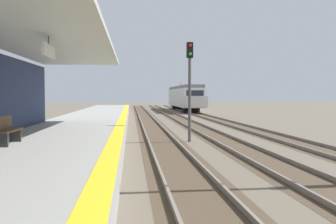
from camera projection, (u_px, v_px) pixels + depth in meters
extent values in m
cube|color=#999993|center=(59.00, 147.00, 13.01)|extent=(5.00, 80.00, 0.90)
cube|color=yellow|center=(117.00, 134.00, 13.23)|extent=(0.50, 80.00, 0.01)
cube|color=#B2B2AD|center=(12.00, 18.00, 8.19)|extent=(4.40, 24.00, 0.16)
cube|color=white|center=(49.00, 51.00, 10.25)|extent=(0.08, 1.40, 0.36)
cylinder|color=#333333|center=(49.00, 40.00, 10.23)|extent=(0.03, 0.03, 0.27)
cube|color=#4C3D2D|center=(162.00, 142.00, 17.49)|extent=(2.34, 120.00, 0.01)
cube|color=slate|center=(148.00, 141.00, 17.40)|extent=(0.08, 120.00, 0.15)
cube|color=slate|center=(176.00, 140.00, 17.56)|extent=(0.08, 120.00, 0.15)
cube|color=#4C3D2D|center=(225.00, 141.00, 17.86)|extent=(2.34, 120.00, 0.01)
cube|color=slate|center=(212.00, 140.00, 17.78)|extent=(0.08, 120.00, 0.15)
cube|color=slate|center=(238.00, 139.00, 17.94)|extent=(0.08, 120.00, 0.15)
cube|color=#4C3D2D|center=(286.00, 140.00, 18.24)|extent=(2.34, 120.00, 0.01)
cube|color=slate|center=(273.00, 139.00, 18.15)|extent=(0.08, 120.00, 0.15)
cube|color=slate|center=(299.00, 139.00, 18.31)|extent=(0.08, 120.00, 0.15)
cube|color=silver|center=(184.00, 98.00, 52.96)|extent=(2.90, 18.00, 2.70)
cube|color=slate|center=(184.00, 88.00, 52.88)|extent=(2.67, 18.00, 0.44)
cube|color=black|center=(195.00, 95.00, 43.99)|extent=(2.32, 0.06, 1.21)
cube|color=silver|center=(196.00, 102.00, 43.26)|extent=(2.78, 1.60, 1.49)
cube|color=black|center=(193.00, 95.00, 53.10)|extent=(0.04, 15.84, 0.86)
cylinder|color=#333333|center=(181.00, 84.00, 56.42)|extent=(0.06, 0.06, 0.90)
cube|color=black|center=(191.00, 110.00, 47.24)|extent=(2.18, 2.20, 0.72)
cube|color=black|center=(179.00, 107.00, 58.86)|extent=(2.18, 2.20, 0.72)
cylinder|color=#4C4C4C|center=(190.00, 100.00, 17.55)|extent=(0.16, 0.16, 4.40)
cube|color=black|center=(190.00, 50.00, 17.42)|extent=(0.32, 0.24, 0.80)
sphere|color=red|center=(190.00, 45.00, 17.27)|extent=(0.16, 0.16, 0.16)
sphere|color=green|center=(190.00, 54.00, 17.29)|extent=(0.16, 0.16, 0.16)
cube|color=brown|center=(9.00, 130.00, 10.58)|extent=(0.44, 1.60, 0.06)
cube|color=brown|center=(2.00, 123.00, 10.54)|extent=(0.06, 1.60, 0.40)
cube|color=#333333|center=(2.00, 140.00, 9.99)|extent=(0.36, 0.08, 0.44)
cube|color=#333333|center=(15.00, 135.00, 11.19)|extent=(0.36, 0.08, 0.44)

